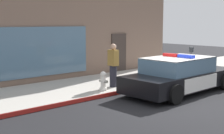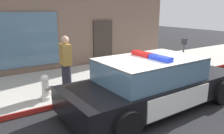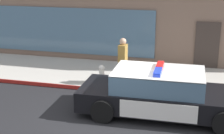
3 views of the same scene
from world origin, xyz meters
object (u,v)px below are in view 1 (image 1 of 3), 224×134
Objects in this scene: parking_meter at (191,56)px; pedestrian_on_sidewalk at (113,65)px; fire_hydrant at (103,81)px; police_cruiser at (180,75)px.

pedestrian_on_sidewalk is at bearing 176.17° from parking_meter.
parking_meter is at bearing 179.82° from pedestrian_on_sidewalk.
pedestrian_on_sidewalk reaches higher than fire_hydrant.
pedestrian_on_sidewalk is (-1.67, 1.97, 0.33)m from police_cruiser.
pedestrian_on_sidewalk is (0.72, 0.24, 0.51)m from fire_hydrant.
police_cruiser is at bearing -152.65° from parking_meter.
parking_meter is (4.86, -0.33, 0.07)m from pedestrian_on_sidewalk.
pedestrian_on_sidewalk reaches higher than parking_meter.
parking_meter reaches higher than fire_hydrant.
parking_meter is at bearing 26.36° from police_cruiser.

